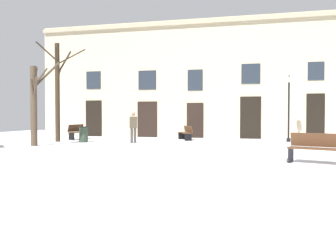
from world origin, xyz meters
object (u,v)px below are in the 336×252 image
object	(u,v)px
streetlamp	(289,101)
bench_near_lamp	(186,133)
litter_bin	(84,134)
bench_back_to_back_right	(78,132)
bench_facing_shops	(315,148)
person_strolling	(133,126)
tree_foreground	(58,88)
tree_near_facade	(35,101)

from	to	relation	value
streetlamp	bench_near_lamp	distance (m)	6.13
litter_bin	bench_back_to_back_right	world-z (taller)	bench_back_to_back_right
streetlamp	bench_facing_shops	size ratio (longest dim) A/B	2.25
bench_near_lamp	person_strolling	size ratio (longest dim) A/B	0.98
tree_foreground	bench_back_to_back_right	distance (m)	3.31
tree_foreground	litter_bin	xyz separation A→B (m)	(1.61, -0.09, -2.55)
bench_near_lamp	bench_back_to_back_right	world-z (taller)	bench_back_to_back_right
bench_back_to_back_right	bench_near_lamp	bearing A→B (deg)	-75.63
tree_near_facade	bench_facing_shops	distance (m)	12.98
tree_near_facade	streetlamp	size ratio (longest dim) A/B	1.10
bench_near_lamp	person_strolling	bearing A→B (deg)	-63.84
tree_foreground	bench_facing_shops	size ratio (longest dim) A/B	3.31
tree_near_facade	person_strolling	bearing A→B (deg)	36.02
litter_bin	bench_facing_shops	size ratio (longest dim) A/B	0.52
streetlamp	person_strolling	bearing A→B (deg)	-159.28
bench_facing_shops	person_strolling	size ratio (longest dim) A/B	1.00
tree_near_facade	person_strolling	world-z (taller)	tree_near_facade
tree_near_facade	streetlamp	distance (m)	13.44
streetlamp	bench_near_lamp	xyz separation A→B (m)	(-5.84, 0.01, -1.85)
tree_foreground	streetlamp	xyz separation A→B (m)	(12.47, 3.12, -0.70)
streetlamp	litter_bin	world-z (taller)	streetlamp
tree_foreground	bench_near_lamp	distance (m)	7.76
person_strolling	bench_near_lamp	bearing A→B (deg)	-154.10
tree_foreground	bench_facing_shops	xyz separation A→B (m)	(12.74, -6.59, -2.49)
tree_near_facade	bench_near_lamp	size ratio (longest dim) A/B	2.54
tree_foreground	tree_near_facade	size ratio (longest dim) A/B	1.34
bench_back_to_back_right	bench_facing_shops	distance (m)	15.41
tree_foreground	person_strolling	bearing A→B (deg)	1.00
streetlamp	person_strolling	xyz separation A→B (m)	(-8.05, -3.04, -1.37)
tree_near_facade	streetlamp	xyz separation A→B (m)	(12.05, 5.95, 0.14)
streetlamp	tree_near_facade	bearing A→B (deg)	-153.71
tree_foreground	bench_facing_shops	distance (m)	14.56
tree_foreground	person_strolling	distance (m)	4.89
streetlamp	litter_bin	bearing A→B (deg)	-163.56
streetlamp	bench_facing_shops	xyz separation A→B (m)	(0.27, -9.71, -1.80)
litter_bin	person_strolling	distance (m)	2.87
tree_near_facade	bench_back_to_back_right	distance (m)	5.27
tree_near_facade	bench_near_lamp	bearing A→B (deg)	43.84
bench_back_to_back_right	litter_bin	bearing A→B (deg)	-139.31
litter_bin	bench_back_to_back_right	size ratio (longest dim) A/B	0.53
tree_near_facade	bench_back_to_back_right	world-z (taller)	tree_near_facade
litter_bin	person_strolling	xyz separation A→B (m)	(2.82, 0.17, 0.48)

